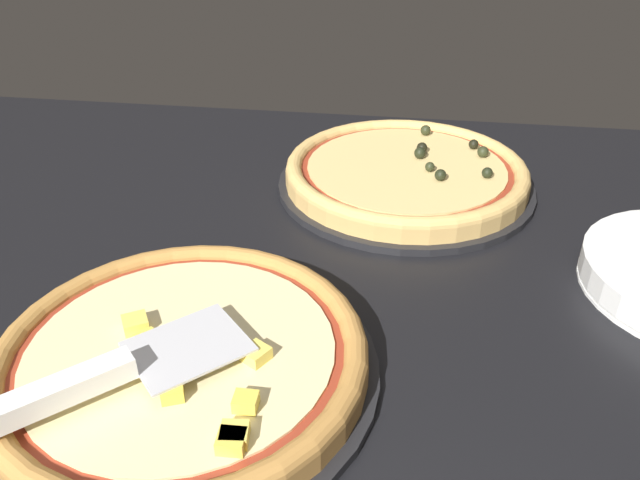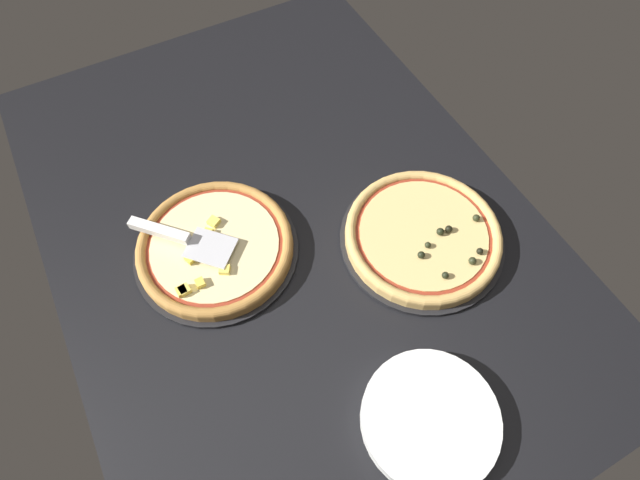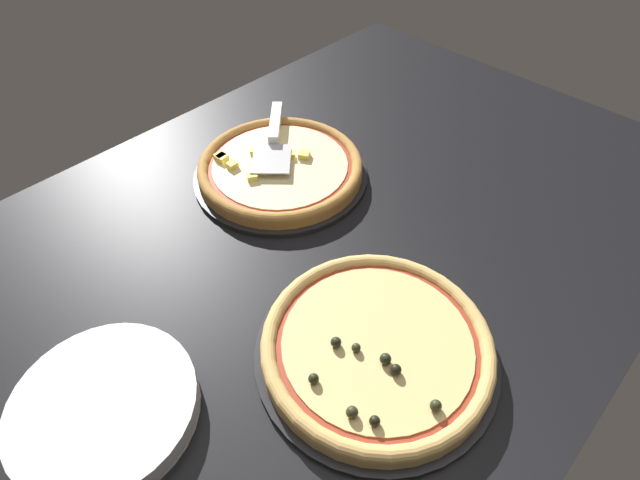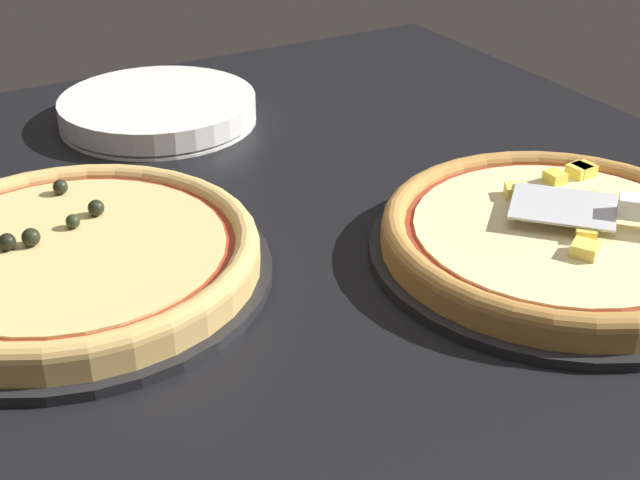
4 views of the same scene
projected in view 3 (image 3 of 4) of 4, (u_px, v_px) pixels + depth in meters
The scene contains 7 objects.
ground_plane at pixel (343, 223), 98.37cm from camera, with size 148.29×105.63×3.60cm, color black.
pizza_pan_front at pixel (280, 175), 105.13cm from camera, with size 36.46×36.46×1.00cm, color black.
pizza_front at pixel (279, 167), 103.62cm from camera, with size 34.27×34.27×3.62cm.
pizza_pan_back at pixel (376, 353), 75.68cm from camera, with size 36.87×36.87×1.00cm, color black.
pizza_back at pixel (377, 345), 74.07cm from camera, with size 34.66×34.66×4.25cm.
serving_spatula at pixel (275, 130), 107.99cm from camera, with size 20.70×20.02×2.00cm.
plate_stack at pixel (105, 408), 68.33cm from camera, with size 25.46×25.46×3.50cm.
Camera 3 is at (53.72, 45.64, 67.05)cm, focal length 28.00 mm.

